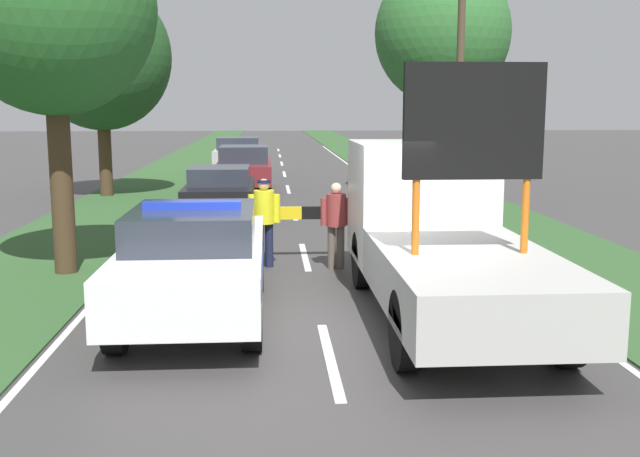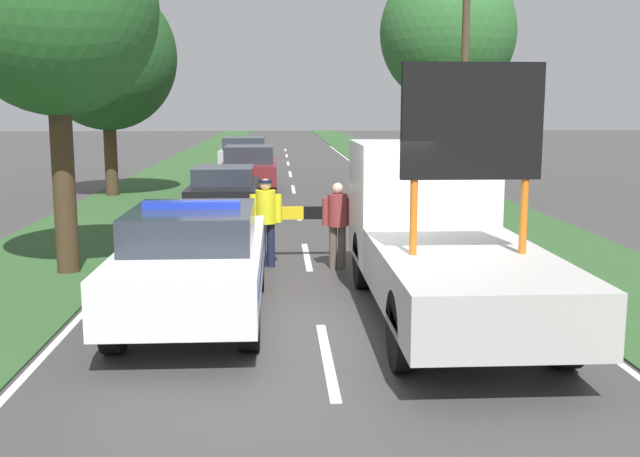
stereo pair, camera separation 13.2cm
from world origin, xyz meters
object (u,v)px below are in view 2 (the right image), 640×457
at_px(queued_car_wagon_maroon, 250,168).
at_px(queued_car_sedan_black, 224,191).
at_px(queued_car_sedan_silver, 244,156).
at_px(roadside_tree_near_left, 448,33).
at_px(road_barrier, 303,217).
at_px(police_officer, 266,215).
at_px(utility_pole, 464,90).
at_px(traffic_cone_centre_front, 428,236).
at_px(work_truck, 437,230).
at_px(traffic_cone_near_police, 386,234).
at_px(roadside_tree_near_right, 54,8).
at_px(roadside_tree_mid_left, 106,57).
at_px(pedestrian_civilian, 338,219).
at_px(police_car, 194,259).

bearing_deg(queued_car_wagon_maroon, queued_car_sedan_black, 85.98).
bearing_deg(queued_car_sedan_silver, roadside_tree_near_left, 132.36).
xyz_separation_m(road_barrier, police_officer, (-0.70, -0.60, 0.13)).
xyz_separation_m(queued_car_wagon_maroon, utility_pole, (5.95, -5.97, 2.54)).
bearing_deg(traffic_cone_centre_front, work_truck, -100.16).
height_order(traffic_cone_near_police, queued_car_sedan_black, queued_car_sedan_black).
bearing_deg(queued_car_sedan_black, police_officer, 100.68).
relative_size(police_officer, roadside_tree_near_right, 0.25).
bearing_deg(police_officer, traffic_cone_near_police, -172.25).
relative_size(traffic_cone_near_police, roadside_tree_near_right, 0.10).
bearing_deg(roadside_tree_mid_left, traffic_cone_centre_front, -49.09).
bearing_deg(traffic_cone_near_police, roadside_tree_near_left, 70.53).
bearing_deg(roadside_tree_near_left, work_truck, -103.05).
height_order(queued_car_sedan_black, queued_car_sedan_silver, queued_car_sedan_silver).
height_order(pedestrian_civilian, queued_car_sedan_black, pedestrian_civilian).
bearing_deg(roadside_tree_mid_left, roadside_tree_near_left, -3.00).
distance_m(police_officer, queued_car_sedan_silver, 18.09).
distance_m(road_barrier, traffic_cone_centre_front, 2.76).
distance_m(work_truck, roadside_tree_mid_left, 16.41).
xyz_separation_m(roadside_tree_near_left, roadside_tree_near_right, (-9.10, -10.95, -0.66)).
height_order(road_barrier, queued_car_sedan_silver, queued_car_sedan_silver).
bearing_deg(traffic_cone_centre_front, queued_car_sedan_black, 132.65).
distance_m(traffic_cone_near_police, traffic_cone_centre_front, 0.86).
bearing_deg(queued_car_sedan_black, roadside_tree_mid_left, -50.91).
bearing_deg(police_officer, roadside_tree_near_left, -142.47).
distance_m(work_truck, queued_car_wagon_maroon, 15.87).
xyz_separation_m(pedestrian_civilian, queued_car_wagon_maroon, (-2.03, 12.78, -0.12)).
relative_size(traffic_cone_near_police, queued_car_sedan_black, 0.16).
relative_size(queued_car_wagon_maroon, roadside_tree_near_right, 0.69).
distance_m(police_officer, roadside_tree_near_right, 4.97).
xyz_separation_m(police_car, pedestrian_civilian, (2.23, 3.05, 0.09)).
xyz_separation_m(police_car, roadside_tree_near_right, (-2.53, 2.92, 3.68)).
distance_m(roadside_tree_near_left, utility_pole, 4.43).
height_order(traffic_cone_near_police, roadside_tree_mid_left, roadside_tree_mid_left).
distance_m(police_car, utility_pole, 11.88).
xyz_separation_m(road_barrier, utility_pole, (4.50, 6.00, 2.50)).
bearing_deg(traffic_cone_near_police, police_car, -125.09).
xyz_separation_m(queued_car_wagon_maroon, roadside_tree_mid_left, (-4.42, -1.40, 3.65)).
relative_size(police_officer, roadside_tree_mid_left, 0.24).
bearing_deg(queued_car_sedan_black, queued_car_sedan_silver, -90.15).
height_order(police_car, pedestrian_civilian, police_car).
bearing_deg(pedestrian_civilian, queued_car_sedan_silver, 92.44).
bearing_deg(police_officer, pedestrian_civilian, 146.19).
xyz_separation_m(work_truck, road_barrier, (-1.79, 3.56, -0.32)).
height_order(roadside_tree_mid_left, utility_pole, roadside_tree_mid_left).
bearing_deg(queued_car_wagon_maroon, utility_pole, 134.89).
height_order(work_truck, roadside_tree_near_left, roadside_tree_near_left).
relative_size(traffic_cone_near_police, queued_car_sedan_silver, 0.16).
relative_size(queued_car_sedan_silver, utility_pole, 0.62).
bearing_deg(traffic_cone_near_police, roadside_tree_mid_left, 128.18).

